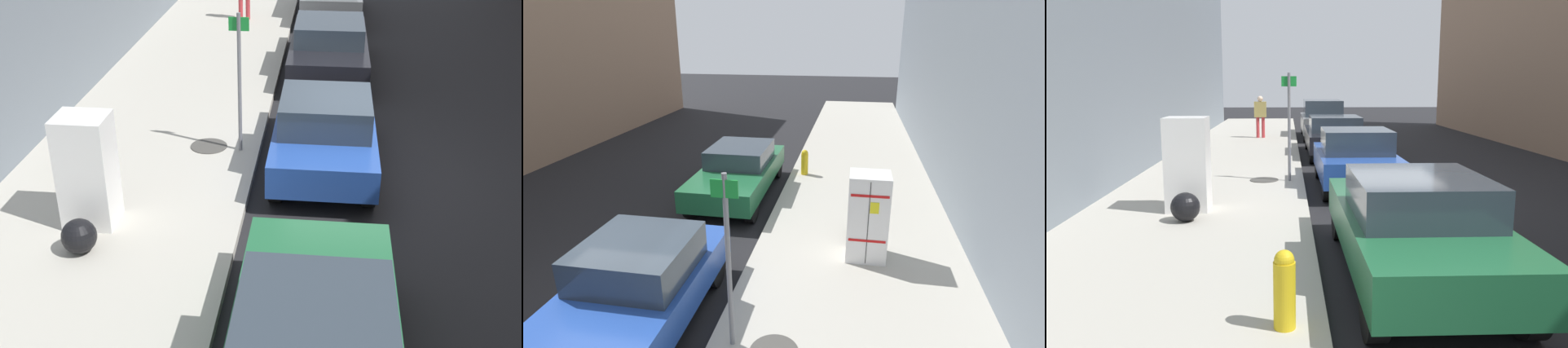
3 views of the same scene
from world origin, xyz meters
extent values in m
plane|color=black|center=(0.00, 0.00, 0.00)|extent=(80.00, 80.00, 0.00)
cube|color=#B2ADA0|center=(-3.97, 0.00, 0.08)|extent=(4.29, 44.00, 0.15)
cube|color=white|center=(-4.09, -2.29, 1.03)|extent=(0.77, 0.67, 1.75)
cube|color=black|center=(-4.09, -1.95, 1.03)|extent=(0.01, 0.01, 1.66)
cube|color=yellow|center=(-4.19, -1.95, 1.36)|extent=(0.16, 0.01, 0.22)
cube|color=red|center=(-4.09, -1.95, 1.59)|extent=(0.69, 0.01, 0.05)
cube|color=red|center=(-4.09, -1.95, 0.68)|extent=(0.69, 0.01, 0.05)
cylinder|color=#47443F|center=(-2.80, 0.58, 0.16)|extent=(0.70, 0.70, 0.02)
cylinder|color=slate|center=(-2.18, 0.50, 1.45)|extent=(0.07, 0.07, 2.60)
cube|color=#198C33|center=(-2.18, 0.52, 2.55)|extent=(0.36, 0.02, 0.24)
cylinder|color=gold|center=(-2.27, -7.07, 0.49)|extent=(0.22, 0.22, 0.68)
sphere|color=gold|center=(-2.27, -7.07, 0.85)|extent=(0.20, 0.20, 0.20)
sphere|color=black|center=(-4.00, -3.11, 0.40)|extent=(0.51, 0.51, 0.51)
cylinder|color=#B73338|center=(-3.50, 10.31, 0.59)|extent=(0.14, 0.14, 0.89)
cylinder|color=#B73338|center=(-3.26, 10.31, 0.59)|extent=(0.14, 0.14, 0.89)
cube|color=#A8934C|center=(-3.38, 10.31, 1.37)|extent=(0.52, 0.22, 0.67)
sphere|color=beige|center=(-3.38, 10.31, 1.82)|extent=(0.24, 0.24, 0.24)
cube|color=#1E6038|center=(-0.61, -5.40, 0.63)|extent=(1.80, 4.53, 0.55)
cube|color=#2D3842|center=(-0.61, -5.63, 1.15)|extent=(1.59, 1.90, 0.50)
cylinder|color=black|center=(-1.38, -3.74, 0.35)|extent=(0.22, 0.70, 0.70)
cylinder|color=black|center=(0.16, -3.74, 0.35)|extent=(0.22, 0.70, 0.70)
cylinder|color=black|center=(-1.38, -7.06, 0.35)|extent=(0.22, 0.70, 0.70)
cylinder|color=black|center=(0.16, -7.06, 0.35)|extent=(0.22, 0.70, 0.70)
cube|color=#23479E|center=(-0.61, 0.28, 0.62)|extent=(1.78, 3.89, 0.55)
cube|color=#2D3842|center=(-0.61, 0.09, 1.17)|extent=(1.57, 1.63, 0.55)
cylinder|color=black|center=(-1.37, 1.63, 0.34)|extent=(0.22, 0.69, 0.69)
cylinder|color=black|center=(0.15, 1.63, 0.34)|extent=(0.22, 0.69, 0.69)
cylinder|color=black|center=(-1.37, -1.07, 0.34)|extent=(0.22, 0.69, 0.69)
cylinder|color=black|center=(0.15, -1.07, 0.34)|extent=(0.22, 0.69, 0.69)
cube|color=black|center=(-0.61, 5.76, 0.62)|extent=(1.90, 4.66, 0.55)
cube|color=#2D3842|center=(-0.61, 5.53, 1.14)|extent=(1.67, 1.96, 0.50)
cylinder|color=black|center=(-1.43, 7.50, 0.34)|extent=(0.22, 0.68, 0.68)
cylinder|color=black|center=(0.21, 7.50, 0.34)|extent=(0.22, 0.68, 0.68)
cylinder|color=black|center=(-1.43, 4.02, 0.34)|extent=(0.22, 0.68, 0.68)
cylinder|color=black|center=(0.21, 4.02, 0.34)|extent=(0.22, 0.68, 0.68)
cube|color=slate|center=(-0.61, 11.57, 0.67)|extent=(1.89, 4.70, 0.70)
cube|color=#2D3842|center=(-0.61, 11.57, 1.37)|extent=(1.67, 2.58, 0.70)
cylinder|color=black|center=(-1.43, 13.35, 0.32)|extent=(0.22, 0.64, 0.64)
cylinder|color=black|center=(0.21, 13.35, 0.32)|extent=(0.22, 0.64, 0.64)
cylinder|color=black|center=(-1.43, 9.80, 0.32)|extent=(0.22, 0.64, 0.64)
cylinder|color=black|center=(0.21, 9.80, 0.32)|extent=(0.22, 0.64, 0.64)
camera|label=1|loc=(-0.61, -10.60, 5.47)|focal=45.00mm
camera|label=2|loc=(-3.73, 5.05, 4.39)|focal=28.00mm
camera|label=3|loc=(-2.23, -11.73, 2.54)|focal=35.00mm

